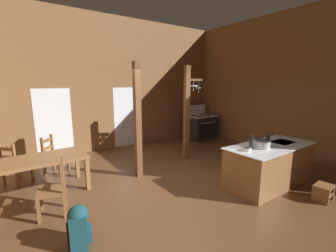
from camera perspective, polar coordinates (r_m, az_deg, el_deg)
The scene contains 19 objects.
ground_plane at distance 5.05m, azimuth 3.55°, elevation -15.70°, with size 9.04×8.26×0.10m, color brown.
wall_back at distance 7.86m, azimuth -13.99°, elevation 10.23°, with size 9.04×0.14×4.33m, color brown.
wall_right at distance 7.85m, azimuth 28.86°, elevation 9.22°, with size 0.14×8.26×4.33m, color brown.
glazed_door_back_left at distance 7.42m, azimuth -26.84°, elevation 0.50°, with size 1.00×0.01×2.05m, color white.
glazed_panel_back_right at distance 8.04m, azimuth -10.68°, elevation 2.21°, with size 0.84×0.01×2.05m, color white.
kitchen_island at distance 5.52m, azimuth 24.24°, elevation -8.83°, with size 2.17×0.98×0.88m.
stove_range at distance 9.10m, azimuth 8.23°, elevation -0.18°, with size 1.16×0.84×1.32m.
support_post_with_pot_rack at distance 6.52m, azimuth 4.91°, elevation 3.91°, with size 0.58×0.24×2.68m.
support_post_center at distance 5.25m, azimuth -7.68°, elevation 1.24°, with size 0.14×0.14×2.68m.
step_stool at distance 5.37m, azimuth 34.57°, elevation -13.39°, with size 0.38×0.31×0.30m.
dining_table at distance 5.22m, azimuth -29.54°, elevation -7.96°, with size 1.73×0.95×0.74m.
ladderback_chair_near_window at distance 4.37m, azimuth -26.64°, elevation -14.06°, with size 0.52×0.52×0.95m.
ladderback_chair_by_post at distance 6.22m, azimuth -26.90°, elevation -6.76°, with size 0.62×0.62×0.95m.
ladderback_chair_at_table_end at distance 6.03m, azimuth -34.26°, elevation -8.01°, with size 0.62×0.62×0.95m.
backpack at distance 3.55m, azimuth -21.60°, elevation -22.22°, with size 0.35×0.37×0.60m.
stockpot_on_counter at distance 5.04m, azimuth 22.79°, elevation -4.28°, with size 0.37×0.30×0.17m.
mixing_bowl_on_counter at distance 4.75m, azimuth 19.20°, elevation -5.56°, with size 0.18×0.18×0.07m.
bottle_tall_on_counter at distance 5.22m, azimuth 23.88°, elevation -3.42°, with size 0.08×0.08×0.31m.
bottle_short_on_counter at distance 4.91m, azimuth 20.27°, elevation -4.02°, with size 0.07×0.07×0.31m.
Camera 1 is at (-2.82, -3.53, 2.21)m, focal length 24.15 mm.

